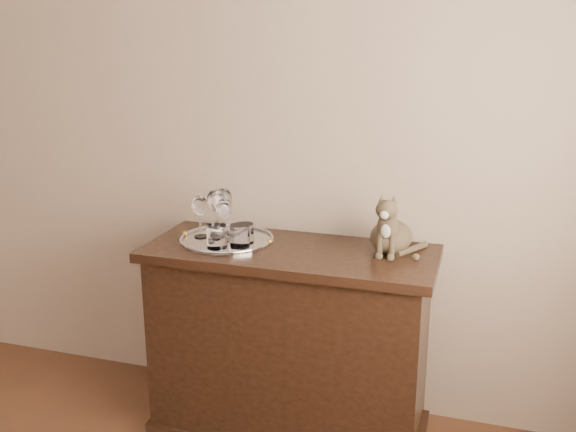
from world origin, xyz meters
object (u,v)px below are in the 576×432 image
(sideboard, at_px, (290,343))
(cat, at_px, (392,221))
(wine_glass_d, at_px, (224,220))
(wine_glass_c, at_px, (200,216))
(tumbler_c, at_px, (245,233))
(wine_glass_a, at_px, (216,213))
(tumbler_b, at_px, (217,237))
(tumbler_a, at_px, (240,236))
(wine_glass_b, at_px, (223,211))
(tray, at_px, (227,241))

(sideboard, relative_size, cat, 4.64)
(wine_glass_d, bearing_deg, wine_glass_c, 173.85)
(wine_glass_c, height_order, tumbler_c, wine_glass_c)
(wine_glass_a, xyz_separation_m, tumbler_c, (0.15, -0.06, -0.06))
(tumbler_b, bearing_deg, tumbler_a, 24.72)
(tumbler_a, bearing_deg, wine_glass_d, 145.84)
(sideboard, distance_m, tumbler_a, 0.52)
(tumbler_a, relative_size, cat, 0.36)
(wine_glass_b, bearing_deg, sideboard, -16.10)
(wine_glass_d, bearing_deg, tumbler_b, -84.91)
(sideboard, bearing_deg, wine_glass_d, 178.67)
(wine_glass_d, distance_m, tumbler_b, 0.11)
(wine_glass_b, xyz_separation_m, tumbler_b, (0.05, -0.19, -0.06))
(wine_glass_c, relative_size, tumbler_c, 2.18)
(wine_glass_c, bearing_deg, tumbler_b, -42.25)
(wine_glass_c, height_order, cat, cat)
(tray, xyz_separation_m, tumbler_a, (0.09, -0.07, 0.05))
(wine_glass_a, bearing_deg, sideboard, -8.81)
(wine_glass_d, bearing_deg, sideboard, -1.33)
(wine_glass_a, distance_m, wine_glass_d, 0.07)
(wine_glass_c, height_order, wine_glass_d, wine_glass_c)
(wine_glass_a, relative_size, tumbler_c, 2.48)
(tumbler_a, bearing_deg, tumbler_c, 87.73)
(tray, distance_m, wine_glass_a, 0.13)
(tumbler_c, xyz_separation_m, cat, (0.60, 0.09, 0.08))
(wine_glass_a, xyz_separation_m, wine_glass_d, (0.06, -0.05, -0.01))
(wine_glass_a, bearing_deg, tumbler_c, -20.62)
(tray, bearing_deg, tumbler_c, -11.79)
(sideboard, xyz_separation_m, tray, (-0.29, 0.02, 0.43))
(sideboard, xyz_separation_m, wine_glass_c, (-0.41, 0.02, 0.52))
(wine_glass_a, distance_m, tumbler_a, 0.19)
(cat, bearing_deg, tumbler_a, -161.53)
(wine_glass_d, bearing_deg, tumbler_c, -6.06)
(sideboard, distance_m, tumbler_c, 0.51)
(wine_glass_b, distance_m, tumbler_b, 0.21)
(wine_glass_b, bearing_deg, wine_glass_a, -108.59)
(cat, bearing_deg, wine_glass_a, -172.52)
(sideboard, xyz_separation_m, wine_glass_d, (-0.29, 0.01, 0.52))
(wine_glass_d, xyz_separation_m, cat, (0.69, 0.08, 0.03))
(tray, bearing_deg, tumbler_b, -88.15)
(sideboard, distance_m, tray, 0.52)
(tumbler_c, bearing_deg, cat, 8.80)
(tumbler_a, distance_m, tumbler_c, 0.05)
(wine_glass_b, height_order, wine_glass_c, wine_glass_b)
(tumbler_a, bearing_deg, wine_glass_b, 131.59)
(wine_glass_d, height_order, tumbler_a, wine_glass_d)
(tray, distance_m, tumbler_c, 0.10)
(wine_glass_a, height_order, tumbler_b, wine_glass_a)
(wine_glass_c, bearing_deg, sideboard, -2.72)
(cat, bearing_deg, sideboard, -162.70)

